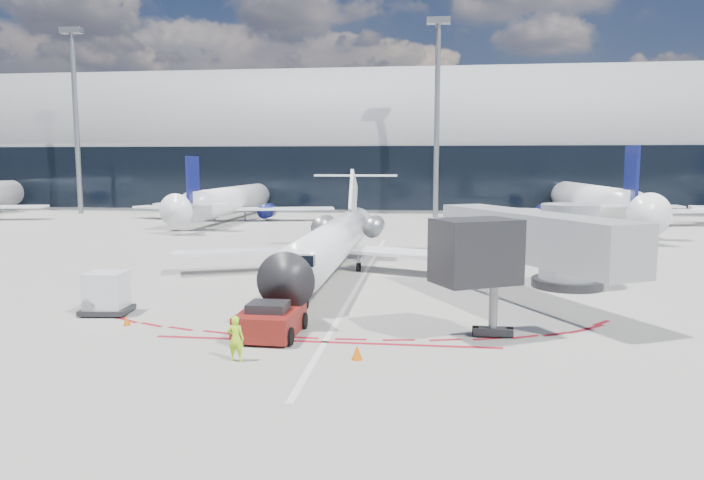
# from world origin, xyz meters

# --- Properties ---
(ground) EXTENTS (260.00, 260.00, 0.00)m
(ground) POSITION_xyz_m (0.00, 0.00, 0.00)
(ground) COLOR gray
(ground) RESTS_ON ground
(apron_centerline) EXTENTS (0.25, 40.00, 0.01)m
(apron_centerline) POSITION_xyz_m (0.00, 2.00, 0.01)
(apron_centerline) COLOR silver
(apron_centerline) RESTS_ON ground
(apron_stop_bar) EXTENTS (14.00, 0.25, 0.01)m
(apron_stop_bar) POSITION_xyz_m (0.00, -11.50, 0.01)
(apron_stop_bar) COLOR maroon
(apron_stop_bar) RESTS_ON ground
(terminal_building) EXTENTS (150.00, 24.15, 24.00)m
(terminal_building) POSITION_xyz_m (0.00, 64.97, 8.52)
(terminal_building) COLOR gray
(terminal_building) RESTS_ON ground
(jet_bridge) EXTENTS (10.03, 15.20, 4.90)m
(jet_bridge) POSITION_xyz_m (9.79, -3.01, 3.01)
(jet_bridge) COLOR gray
(jet_bridge) RESTS_ON ground
(light_mast_west) EXTENTS (0.70, 0.70, 25.00)m
(light_mast_west) POSITION_xyz_m (-45.00, 48.00, 12.50)
(light_mast_west) COLOR gray
(light_mast_west) RESTS_ON ground
(light_mast_centre) EXTENTS (0.70, 0.70, 25.00)m
(light_mast_centre) POSITION_xyz_m (5.00, 48.00, 12.50)
(light_mast_centre) COLOR gray
(light_mast_centre) RESTS_ON ground
(regional_jet) EXTENTS (21.55, 26.58, 6.66)m
(regional_jet) POSITION_xyz_m (-1.88, 3.78, 2.22)
(regional_jet) COLOR white
(regional_jet) RESTS_ON ground
(pushback_tug) EXTENTS (2.54, 5.76, 1.49)m
(pushback_tug) POSITION_xyz_m (-2.38, -10.85, 0.66)
(pushback_tug) COLOR #5F130D
(pushback_tug) RESTS_ON ground
(ramp_worker) EXTENTS (0.64, 0.45, 1.68)m
(ramp_worker) POSITION_xyz_m (-2.79, -14.26, 0.84)
(ramp_worker) COLOR #B7FF1A
(ramp_worker) RESTS_ON ground
(uld_container) EXTENTS (2.28, 1.99, 2.00)m
(uld_container) POSITION_xyz_m (-11.03, -8.08, 0.99)
(uld_container) COLOR black
(uld_container) RESTS_ON ground
(safety_cone_left) EXTENTS (0.32, 0.32, 0.45)m
(safety_cone_left) POSITION_xyz_m (-9.10, -9.97, 0.22)
(safety_cone_left) COLOR #D85D04
(safety_cone_left) RESTS_ON ground
(safety_cone_right) EXTENTS (0.40, 0.40, 0.56)m
(safety_cone_right) POSITION_xyz_m (1.54, -13.57, 0.28)
(safety_cone_right) COLOR #D85D04
(safety_cone_right) RESTS_ON ground
(bg_airliner_1) EXTENTS (30.27, 32.05, 9.79)m
(bg_airliner_1) POSITION_xyz_m (-20.43, 40.57, 4.90)
(bg_airliner_1) COLOR white
(bg_airliner_1) RESTS_ON ground
(bg_airliner_2) EXTENTS (33.66, 35.64, 10.89)m
(bg_airliner_2) POSITION_xyz_m (22.60, 39.50, 5.44)
(bg_airliner_2) COLOR white
(bg_airliner_2) RESTS_ON ground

